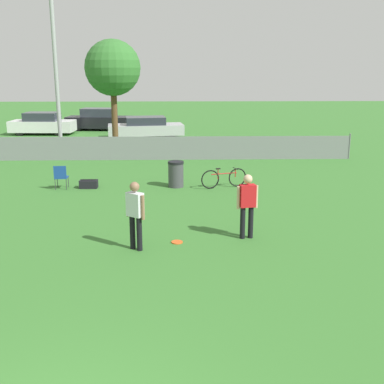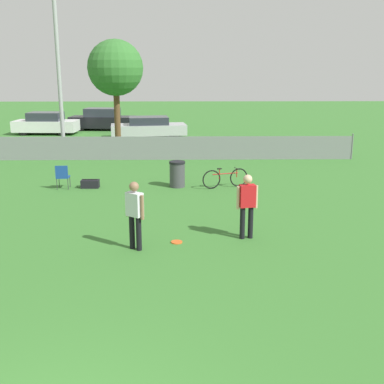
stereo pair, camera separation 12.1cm
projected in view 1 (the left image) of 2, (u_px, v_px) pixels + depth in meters
The scene contains 13 objects.
fence_backline at pixel (147, 148), 22.52m from camera, with size 19.19×0.07×1.21m.
light_pole at pixel (55, 56), 23.14m from camera, with size 0.90×0.36×8.06m.
tree_near_pole at pixel (113, 68), 25.07m from camera, with size 2.91×2.91×5.68m.
player_receiver_white at pixel (135, 211), 11.19m from camera, with size 0.46×0.41×1.65m.
player_defender_red at pixel (247, 202), 11.96m from camera, with size 0.54×0.29×1.65m.
frisbee_disc at pixel (177, 242), 11.87m from camera, with size 0.28×0.28×0.03m.
folding_chair_sideline at pixel (61, 176), 17.02m from camera, with size 0.46×0.46×0.86m.
bicycle_sideline at pixel (224, 178), 17.28m from camera, with size 1.67×0.62×0.73m.
trash_bin at pixel (176, 174), 17.37m from camera, with size 0.58×0.58×0.94m.
gear_bag_sideline at pixel (89, 184), 17.28m from camera, with size 0.63×0.35×0.31m.
parked_car_white at pixel (43, 124), 31.34m from camera, with size 4.13×1.92×1.43m.
parked_car_dark at pixel (99, 120), 33.55m from camera, with size 4.58×2.03×1.51m.
parked_car_silver at pixel (146, 127), 29.68m from camera, with size 4.78×2.42×1.31m.
Camera 1 is at (1.49, -4.38, 4.16)m, focal length 45.00 mm.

